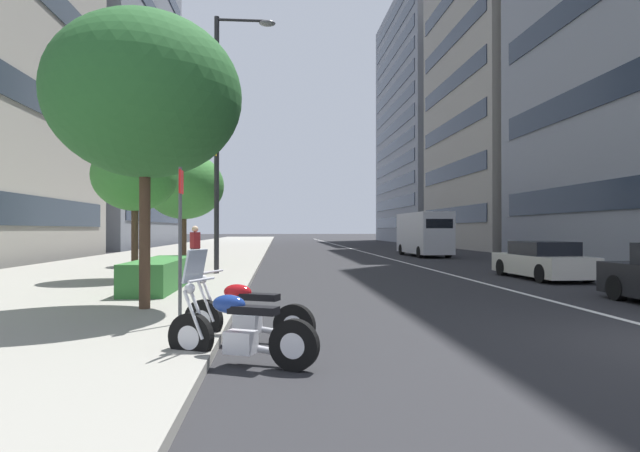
% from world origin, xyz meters
% --- Properties ---
extents(sidewalk_right_plaza, '(160.00, 10.23, 0.15)m').
position_xyz_m(sidewalk_right_plaza, '(30.00, 12.60, 0.07)').
color(sidewalk_right_plaza, gray).
rests_on(sidewalk_right_plaza, ground).
extents(lane_centre_stripe, '(110.00, 0.16, 0.01)m').
position_xyz_m(lane_centre_stripe, '(35.00, 0.00, 0.00)').
color(lane_centre_stripe, silver).
rests_on(lane_centre_stripe, ground).
extents(motorcycle_mid_row, '(0.99, 1.98, 1.48)m').
position_xyz_m(motorcycle_mid_row, '(-0.07, 7.14, 0.44)').
color(motorcycle_mid_row, black).
rests_on(motorcycle_mid_row, ground).
extents(motorcycle_under_tarp, '(1.01, 2.04, 1.10)m').
position_xyz_m(motorcycle_under_tarp, '(1.23, 7.11, 0.42)').
color(motorcycle_under_tarp, black).
rests_on(motorcycle_under_tarp, ground).
extents(car_mid_block_traffic, '(4.36, 1.89, 1.32)m').
position_xyz_m(car_mid_block_traffic, '(10.93, -2.65, 0.62)').
color(car_mid_block_traffic, beige).
rests_on(car_mid_block_traffic, ground).
extents(delivery_van_ahead, '(6.24, 2.17, 2.82)m').
position_xyz_m(delivery_van_ahead, '(26.57, -2.81, 1.50)').
color(delivery_van_ahead, '#B7B7BC').
rests_on(delivery_van_ahead, ground).
extents(parking_sign_by_curb, '(0.32, 0.06, 2.64)m').
position_xyz_m(parking_sign_by_curb, '(2.15, 8.27, 1.73)').
color(parking_sign_by_curb, '#47494C').
rests_on(parking_sign_by_curb, sidewalk_right_plaza).
extents(street_lamp_with_banners, '(1.26, 2.22, 9.33)m').
position_xyz_m(street_lamp_with_banners, '(12.40, 8.58, 5.61)').
color(street_lamp_with_banners, '#232326').
rests_on(street_lamp_with_banners, sidewalk_right_plaza).
extents(clipped_hedge_bed, '(4.52, 1.10, 0.78)m').
position_xyz_m(clipped_hedge_bed, '(7.63, 9.79, 0.54)').
color(clipped_hedge_bed, '#337033').
rests_on(clipped_hedge_bed, sidewalk_right_plaza).
extents(street_tree_mid_sidewalk, '(3.87, 3.87, 5.92)m').
position_xyz_m(street_tree_mid_sidewalk, '(3.94, 9.30, 4.42)').
color(street_tree_mid_sidewalk, '#473323').
rests_on(street_tree_mid_sidewalk, sidewalk_right_plaza).
extents(street_tree_by_lamp_post, '(2.69, 2.69, 4.47)m').
position_xyz_m(street_tree_by_lamp_post, '(10.44, 11.22, 3.46)').
color(street_tree_by_lamp_post, '#473323').
rests_on(street_tree_by_lamp_post, sidewalk_right_plaza).
extents(street_tree_near_plaza_corner, '(3.58, 3.58, 5.10)m').
position_xyz_m(street_tree_near_plaza_corner, '(17.42, 10.89, 3.73)').
color(street_tree_near_plaza_corner, '#473323').
rests_on(street_tree_near_plaza_corner, sidewalk_right_plaza).
extents(pedestrian_on_plaza, '(0.48, 0.43, 1.73)m').
position_xyz_m(pedestrian_on_plaza, '(13.13, 9.73, 1.03)').
color(pedestrian_on_plaza, '#2D2D33').
rests_on(pedestrian_on_plaza, sidewalk_right_plaza).
extents(office_tower_near_left, '(18.65, 14.75, 38.15)m').
position_xyz_m(office_tower_near_left, '(40.79, -16.81, 19.08)').
color(office_tower_near_left, gray).
rests_on(office_tower_near_left, ground).
extents(office_tower_mid_left, '(25.99, 18.90, 33.94)m').
position_xyz_m(office_tower_mid_left, '(65.53, -18.88, 16.97)').
color(office_tower_mid_left, gray).
rests_on(office_tower_mid_left, ground).
extents(office_tower_far_right_block, '(25.31, 16.69, 40.18)m').
position_xyz_m(office_tower_far_right_block, '(47.25, 27.01, 20.09)').
color(office_tower_far_right_block, slate).
rests_on(office_tower_far_right_block, ground).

